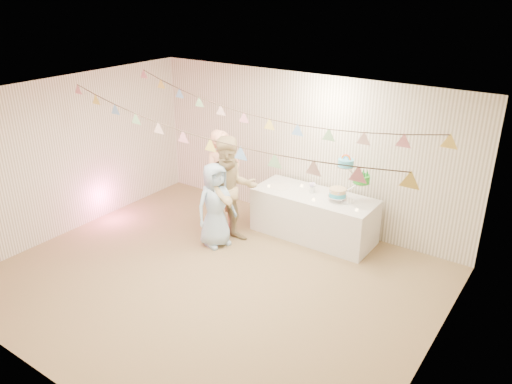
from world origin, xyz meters
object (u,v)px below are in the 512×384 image
Objects in this scene: cake_stand at (349,181)px; person_child at (216,205)px; person_adult_b at (231,191)px; table at (314,216)px; person_adult_a at (223,182)px.

cake_stand is 0.52× the size of person_child.
table is at bearing -11.51° from person_adult_b.
table is at bearing -27.03° from person_child.
person_adult_a is (-1.37, -0.66, 0.50)m from table.
person_adult_b is (-1.56, -0.97, -0.22)m from cake_stand.
table is 1.65m from person_child.
table is 1.46m from person_adult_b.
person_child is at bearing -175.27° from person_adult_b.
person_adult_a is 0.44m from person_adult_b.
person_child reaches higher than table.
person_child is at bearing -144.93° from cake_stand.
cake_stand is 0.40× the size of person_adult_b.
cake_stand is 0.41× the size of person_adult_a.
person_adult_b is (0.36, -0.26, 0.01)m from person_adult_a.
person_adult_b is (-1.01, -0.92, 0.52)m from table.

